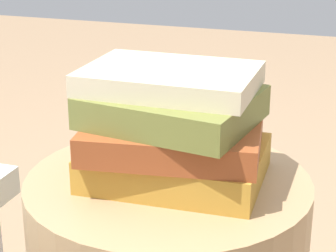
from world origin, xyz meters
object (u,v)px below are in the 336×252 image
Objects in this scene: book_ochre at (176,162)px; book_olive at (172,108)px; book_cream at (171,79)px; book_rust at (174,136)px.

book_olive reaches higher than book_ochre.
book_olive is at bearing 114.30° from book_cream.
book_cream reaches higher than book_olive.
book_olive is at bearing 32.36° from book_rust.
book_rust is at bearing -130.86° from book_olive.
book_cream reaches higher than book_rust.
book_rust is 1.10× the size of book_olive.
book_olive is (0.00, 0.01, 0.10)m from book_ochre.
book_ochre is 0.05m from book_rust.
book_olive reaches higher than book_rust.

